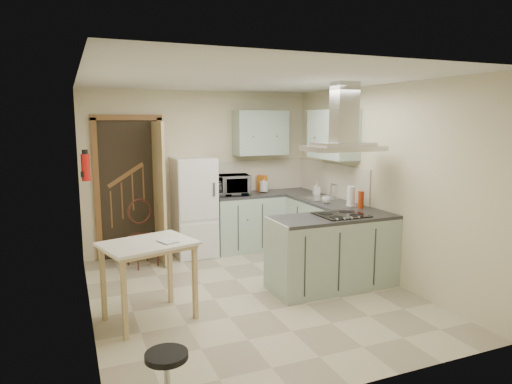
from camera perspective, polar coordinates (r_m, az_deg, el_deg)
name	(u,v)px	position (r m, az deg, el deg)	size (l,w,h in m)	color
floor	(251,293)	(5.60, -0.65, -12.55)	(4.20, 4.20, 0.00)	#C1B896
ceiling	(250,80)	(5.22, -0.70, 13.88)	(4.20, 4.20, 0.00)	silver
back_wall	(201,172)	(7.24, -6.92, 2.55)	(3.60, 3.60, 0.00)	beige
left_wall	(85,201)	(4.90, -20.61, -1.06)	(4.20, 4.20, 0.00)	beige
right_wall	(378,182)	(6.16, 15.04, 1.18)	(4.20, 4.20, 0.00)	beige
doorway	(130,188)	(7.02, -15.49, 0.44)	(1.10, 0.12, 2.10)	brown
fridge	(194,207)	(6.98, -7.75, -1.87)	(0.60, 0.60, 1.50)	white
counter_back	(247,221)	(7.30, -1.15, -3.70)	(1.08, 0.60, 0.90)	#9EB2A0
counter_right	(314,226)	(7.06, 7.25, -4.21)	(0.60, 1.95, 0.90)	#9EB2A0
splashback	(257,175)	(7.56, 0.15, 2.12)	(1.68, 0.02, 0.50)	beige
wall_cabinet_back	(261,133)	(7.35, 0.57, 7.40)	(0.85, 0.35, 0.70)	#9EB2A0
wall_cabinet_right	(333,134)	(6.71, 9.60, 7.12)	(0.35, 0.90, 0.70)	#9EB2A0
peninsula	(333,252)	(5.75, 9.63, -7.36)	(1.55, 0.65, 0.90)	#9EB2A0
hob	(341,215)	(5.69, 10.60, -2.82)	(0.58, 0.50, 0.01)	black
extractor_hood	(343,148)	(5.58, 10.85, 5.39)	(0.90, 0.55, 0.10)	silver
sink	(320,198)	(6.82, 8.05, -0.79)	(0.45, 0.40, 0.01)	silver
fire_extinguisher	(86,167)	(5.76, -20.51, 2.89)	(0.10, 0.10, 0.32)	#B2140F
drop_leaf_table	(149,281)	(4.91, -13.20, -10.79)	(0.88, 0.66, 0.83)	#DDB388
bentwood_chair	(142,236)	(6.67, -14.06, -5.39)	(0.38, 0.38, 0.86)	#552C1C
stool	(167,380)	(3.60, -11.04, -22.02)	(0.31, 0.31, 0.42)	black
microwave	(231,185)	(7.09, -3.18, 0.90)	(0.57, 0.38, 0.31)	black
kettle	(264,186)	(7.32, 0.99, 0.72)	(0.14, 0.14, 0.20)	silver
cereal_box	(262,183)	(7.44, 0.76, 1.10)	(0.07, 0.18, 0.26)	orange
soap_bottle	(317,189)	(7.11, 7.58, 0.42)	(0.09, 0.10, 0.21)	#A09FAA
paper_towel	(351,196)	(6.28, 11.79, -0.49)	(0.11, 0.11, 0.28)	white
cup	(327,200)	(6.45, 8.81, -0.99)	(0.12, 0.12, 0.10)	silver
red_bottle	(361,200)	(6.18, 12.98, -0.94)	(0.08, 0.08, 0.23)	#BC3A10
book	(161,239)	(4.70, -11.77, -5.75)	(0.15, 0.21, 0.09)	brown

